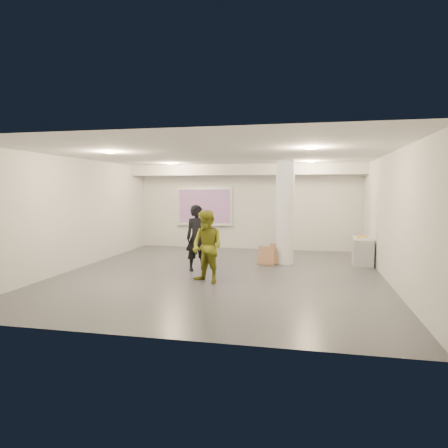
% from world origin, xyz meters
% --- Properties ---
extents(floor, '(8.00, 9.00, 0.01)m').
position_xyz_m(floor, '(0.00, 0.00, 0.00)').
color(floor, '#393C42').
rests_on(floor, ground).
extents(ceiling, '(8.00, 9.00, 0.01)m').
position_xyz_m(ceiling, '(0.00, 0.00, 3.00)').
color(ceiling, silver).
rests_on(ceiling, floor).
extents(wall_back, '(8.00, 0.01, 3.00)m').
position_xyz_m(wall_back, '(0.00, 4.50, 1.50)').
color(wall_back, silver).
rests_on(wall_back, floor).
extents(wall_front, '(8.00, 0.01, 3.00)m').
position_xyz_m(wall_front, '(0.00, -4.50, 1.50)').
color(wall_front, silver).
rests_on(wall_front, floor).
extents(wall_left, '(0.01, 9.00, 3.00)m').
position_xyz_m(wall_left, '(-4.00, 0.00, 1.50)').
color(wall_left, silver).
rests_on(wall_left, floor).
extents(wall_right, '(0.01, 9.00, 3.00)m').
position_xyz_m(wall_right, '(4.00, 0.00, 1.50)').
color(wall_right, silver).
rests_on(wall_right, floor).
extents(soffit_band, '(8.00, 1.10, 0.36)m').
position_xyz_m(soffit_band, '(0.00, 3.95, 2.82)').
color(soffit_band, silver).
rests_on(soffit_band, ceiling).
extents(downlight_nw, '(0.22, 0.22, 0.02)m').
position_xyz_m(downlight_nw, '(-2.20, 2.50, 2.98)').
color(downlight_nw, '#FFE290').
rests_on(downlight_nw, ceiling).
extents(downlight_ne, '(0.22, 0.22, 0.02)m').
position_xyz_m(downlight_ne, '(2.20, 2.50, 2.98)').
color(downlight_ne, '#FFE290').
rests_on(downlight_ne, ceiling).
extents(downlight_sw, '(0.22, 0.22, 0.02)m').
position_xyz_m(downlight_sw, '(-2.20, -1.50, 2.98)').
color(downlight_sw, '#FFE290').
rests_on(downlight_sw, ceiling).
extents(downlight_se, '(0.22, 0.22, 0.02)m').
position_xyz_m(downlight_se, '(2.20, -1.50, 2.98)').
color(downlight_se, '#FFE290').
rests_on(downlight_se, ceiling).
extents(column, '(0.52, 0.52, 3.00)m').
position_xyz_m(column, '(1.50, 1.80, 1.50)').
color(column, white).
rests_on(column, floor).
extents(projection_screen, '(2.10, 0.13, 1.42)m').
position_xyz_m(projection_screen, '(-1.60, 4.45, 1.53)').
color(projection_screen, silver).
rests_on(projection_screen, wall_back).
extents(credenza, '(0.62, 1.32, 0.75)m').
position_xyz_m(credenza, '(3.72, 2.25, 0.38)').
color(credenza, '#979A9D').
rests_on(credenza, floor).
extents(papers_stack, '(0.27, 0.32, 0.02)m').
position_xyz_m(papers_stack, '(3.73, 2.11, 0.76)').
color(papers_stack, silver).
rests_on(papers_stack, credenza).
extents(postit_pad, '(0.31, 0.37, 0.03)m').
position_xyz_m(postit_pad, '(3.71, 2.35, 0.77)').
color(postit_pad, gold).
rests_on(postit_pad, credenza).
extents(cardboard_back, '(0.58, 0.35, 0.60)m').
position_xyz_m(cardboard_back, '(1.38, 1.68, 0.30)').
color(cardboard_back, '#956747').
rests_on(cardboard_back, floor).
extents(cardboard_front, '(0.52, 0.30, 0.54)m').
position_xyz_m(cardboard_front, '(1.00, 1.46, 0.27)').
color(cardboard_front, '#956747').
rests_on(cardboard_front, floor).
extents(woman, '(0.76, 0.70, 1.75)m').
position_xyz_m(woman, '(-0.71, 0.34, 0.87)').
color(woman, black).
rests_on(woman, floor).
extents(man, '(1.02, 0.95, 1.68)m').
position_xyz_m(man, '(-0.10, -0.99, 0.84)').
color(man, olive).
rests_on(man, floor).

